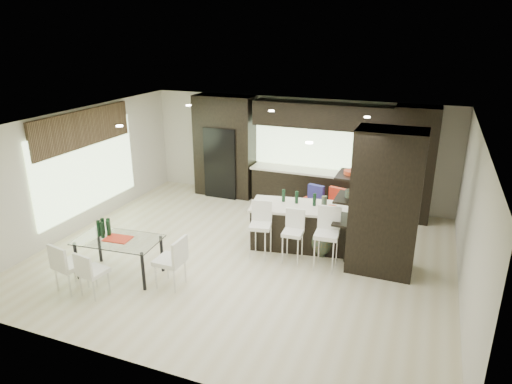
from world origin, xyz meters
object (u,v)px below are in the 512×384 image
at_px(bench, 327,217).
at_px(chair_end, 170,264).
at_px(floor_vase, 323,226).
at_px(chair_near, 94,275).
at_px(stool_mid, 293,242).
at_px(kitchen_island, 303,226).
at_px(stool_right, 326,245).
at_px(stool_left, 260,236).
at_px(chair_far, 71,268).
at_px(dining_table, 120,257).

bearing_deg(bench, chair_end, -106.61).
relative_size(floor_vase, chair_end, 1.45).
bearing_deg(chair_near, stool_mid, 48.88).
distance_m(kitchen_island, stool_right, 1.03).
distance_m(kitchen_island, stool_left, 1.01).
bearing_deg(chair_end, floor_vase, -45.51).
distance_m(stool_left, chair_far, 3.52).
distance_m(chair_near, chair_end, 1.29).
distance_m(floor_vase, chair_near, 4.35).
relative_size(stool_mid, bench, 0.60).
distance_m(stool_mid, dining_table, 3.25).
bearing_deg(chair_end, stool_left, -33.20).
height_order(floor_vase, dining_table, floor_vase).
distance_m(stool_right, floor_vase, 0.59).
xyz_separation_m(dining_table, chair_end, (1.07, 0.00, 0.07)).
xyz_separation_m(bench, floor_vase, (0.21, -1.34, 0.36)).
relative_size(dining_table, chair_far, 1.79).
relative_size(kitchen_island, chair_near, 2.83).
height_order(stool_mid, chair_far, stool_mid).
distance_m(bench, chair_end, 4.02).
bearing_deg(floor_vase, dining_table, -146.82).
bearing_deg(chair_far, chair_end, 36.53).
relative_size(stool_left, dining_table, 0.61).
height_order(stool_left, stool_mid, stool_left).
distance_m(stool_right, dining_table, 3.83).
bearing_deg(stool_right, chair_far, -152.81).
bearing_deg(stool_right, stool_mid, 174.18).
bearing_deg(chair_near, stool_left, 56.41).
height_order(stool_left, chair_near, stool_left).
bearing_deg(kitchen_island, dining_table, -149.52).
bearing_deg(stool_left, stool_right, -12.28).
xyz_separation_m(dining_table, chair_near, (0.00, -0.71, 0.02)).
xyz_separation_m(kitchen_island, floor_vase, (0.47, -0.25, 0.18)).
xyz_separation_m(stool_right, floor_vase, (-0.20, 0.53, 0.14)).
height_order(stool_mid, chair_near, stool_mid).
distance_m(floor_vase, dining_table, 3.92).
bearing_deg(chair_end, chair_near, 123.90).
height_order(stool_right, chair_end, stool_right).
height_order(stool_mid, chair_end, chair_end).
height_order(dining_table, chair_end, chair_end).
distance_m(stool_mid, chair_near, 3.66).
distance_m(stool_mid, floor_vase, 0.72).
height_order(floor_vase, chair_near, floor_vase).
xyz_separation_m(chair_near, chair_end, (1.07, 0.71, 0.06)).
bearing_deg(chair_far, stool_mid, 46.95).
distance_m(chair_near, chair_far, 0.47).
relative_size(stool_mid, chair_near, 1.12).
bearing_deg(stool_mid, chair_far, -147.88).
relative_size(bench, chair_far, 1.70).
height_order(kitchen_island, floor_vase, floor_vase).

